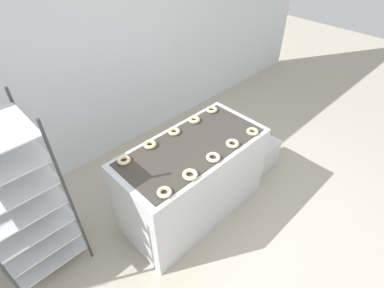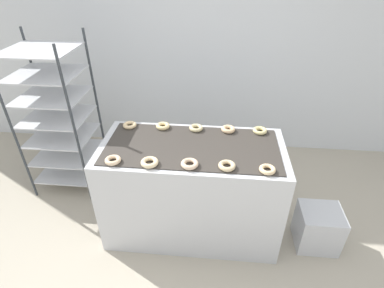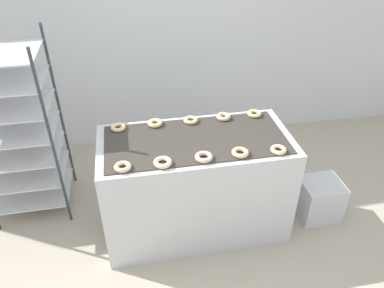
% 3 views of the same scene
% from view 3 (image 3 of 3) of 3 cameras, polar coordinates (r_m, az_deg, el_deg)
% --- Properties ---
extents(ground_plane, '(14.00, 14.00, 0.00)m').
position_cam_3_polar(ground_plane, '(3.07, 2.80, -20.13)').
color(ground_plane, '#B2A893').
extents(wall_back, '(8.00, 0.05, 2.80)m').
position_cam_3_polar(wall_back, '(4.04, -3.77, 18.35)').
color(wall_back, silver).
rests_on(wall_back, ground_plane).
extents(fryer_machine, '(1.50, 0.72, 0.91)m').
position_cam_3_polar(fryer_machine, '(3.14, 0.52, -6.26)').
color(fryer_machine, silver).
rests_on(fryer_machine, ground_plane).
extents(baking_rack_cart, '(0.64, 0.59, 1.62)m').
position_cam_3_polar(baking_rack_cart, '(3.47, -24.91, 1.94)').
color(baking_rack_cart, '#33383D').
rests_on(baking_rack_cart, ground_plane).
extents(glaze_bin, '(0.35, 0.32, 0.38)m').
position_cam_3_polar(glaze_bin, '(3.59, 18.77, -8.01)').
color(glaze_bin, silver).
rests_on(glaze_bin, ground_plane).
extents(donut_near_leftmost, '(0.12, 0.12, 0.03)m').
position_cam_3_polar(donut_near_leftmost, '(2.60, -10.52, -3.43)').
color(donut_near_leftmost, beige).
rests_on(donut_near_leftmost, fryer_machine).
extents(donut_near_left, '(0.13, 0.13, 0.04)m').
position_cam_3_polar(donut_near_left, '(2.61, -4.48, -2.80)').
color(donut_near_left, beige).
rests_on(donut_near_left, fryer_machine).
extents(donut_near_center, '(0.13, 0.13, 0.03)m').
position_cam_3_polar(donut_near_center, '(2.65, 1.81, -1.98)').
color(donut_near_center, beige).
rests_on(donut_near_center, fryer_machine).
extents(donut_near_right, '(0.13, 0.13, 0.03)m').
position_cam_3_polar(donut_near_right, '(2.72, 7.35, -1.30)').
color(donut_near_right, beige).
rests_on(donut_near_right, fryer_machine).
extents(donut_near_rightmost, '(0.12, 0.12, 0.03)m').
position_cam_3_polar(donut_near_rightmost, '(2.80, 13.03, -0.85)').
color(donut_near_rightmost, beige).
rests_on(donut_near_rightmost, fryer_machine).
extents(donut_far_leftmost, '(0.12, 0.12, 0.03)m').
position_cam_3_polar(donut_far_leftmost, '(3.04, -11.19, 2.50)').
color(donut_far_leftmost, beige).
rests_on(donut_far_leftmost, fryer_machine).
extents(donut_far_left, '(0.12, 0.12, 0.04)m').
position_cam_3_polar(donut_far_left, '(3.05, -5.66, 3.20)').
color(donut_far_left, beige).
rests_on(donut_far_left, fryer_machine).
extents(donut_far_center, '(0.12, 0.12, 0.03)m').
position_cam_3_polar(donut_far_center, '(3.08, -0.20, 3.66)').
color(donut_far_center, beige).
rests_on(donut_far_center, fryer_machine).
extents(donut_far_right, '(0.12, 0.12, 0.04)m').
position_cam_3_polar(donut_far_right, '(3.14, 4.81, 4.18)').
color(donut_far_right, beige).
rests_on(donut_far_right, fryer_machine).
extents(donut_far_rightmost, '(0.12, 0.12, 0.03)m').
position_cam_3_polar(donut_far_rightmost, '(3.22, 9.48, 4.60)').
color(donut_far_rightmost, beige).
rests_on(donut_far_rightmost, fryer_machine).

